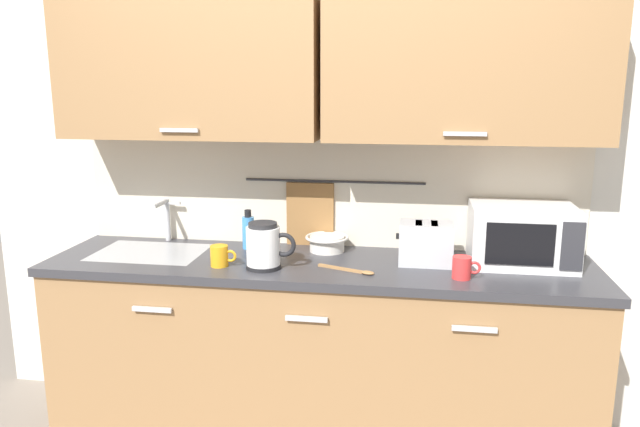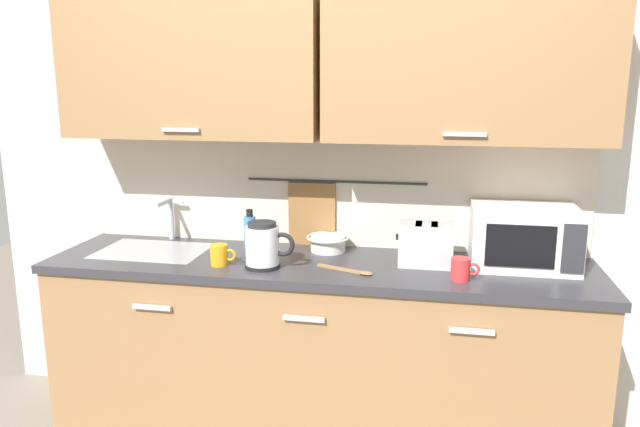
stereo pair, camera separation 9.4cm
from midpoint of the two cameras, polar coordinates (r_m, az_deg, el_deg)
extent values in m
cube|color=#997047|center=(2.99, -1.08, -13.15)|extent=(2.50, 0.60, 0.86)
cube|color=#B7B7BC|center=(2.79, -16.46, -8.65)|extent=(0.18, 0.02, 0.02)
cube|color=#B7B7BC|center=(2.59, -2.34, -9.87)|extent=(0.18, 0.02, 0.02)
cube|color=#B7B7BC|center=(2.55, 13.26, -10.53)|extent=(0.18, 0.02, 0.02)
cube|color=#333338|center=(2.83, -1.12, -4.89)|extent=(2.53, 0.63, 0.04)
cube|color=#9EA0A5|center=(3.10, -16.49, -4.31)|extent=(0.52, 0.38, 0.09)
cube|color=silver|center=(3.06, -0.07, 3.56)|extent=(3.70, 0.06, 2.50)
cube|color=beige|center=(3.04, -0.17, 2.06)|extent=(2.50, 0.01, 0.55)
cube|color=#997047|center=(3.01, -13.03, 13.61)|extent=(1.24, 0.33, 0.70)
cube|color=#B7B7BC|center=(2.85, -14.05, 7.61)|extent=(0.18, 0.01, 0.02)
cube|color=#997047|center=(2.80, 12.55, 13.75)|extent=(1.24, 0.33, 0.70)
cube|color=#B7B7BC|center=(2.63, 12.46, 7.32)|extent=(0.18, 0.01, 0.02)
cylinder|color=#333338|center=(3.01, 0.43, 3.03)|extent=(0.90, 0.01, 0.01)
cube|color=olive|center=(3.06, -1.81, -0.25)|extent=(0.24, 0.02, 0.34)
cylinder|color=#B2B5BA|center=(3.27, -14.95, -0.59)|extent=(0.03, 0.03, 0.22)
cylinder|color=#B2B5BA|center=(3.18, -15.62, 0.86)|extent=(0.02, 0.16, 0.02)
cube|color=#B2B5BA|center=(3.23, -14.38, 0.94)|extent=(0.07, 0.02, 0.01)
cube|color=white|center=(2.88, 17.54, -1.92)|extent=(0.46, 0.34, 0.27)
cube|color=black|center=(2.71, 17.33, -2.79)|extent=(0.29, 0.01, 0.18)
cube|color=#2D2D33|center=(2.75, 21.76, -2.90)|extent=(0.09, 0.01, 0.21)
cylinder|color=black|center=(2.73, -6.31, -4.94)|extent=(0.16, 0.16, 0.02)
cylinder|color=white|center=(2.71, -6.36, -3.04)|extent=(0.15, 0.15, 0.17)
cylinder|color=#262628|center=(2.68, -6.41, -1.08)|extent=(0.13, 0.13, 0.02)
torus|color=black|center=(2.68, -4.44, -2.95)|extent=(0.11, 0.02, 0.11)
cylinder|color=#3F8CD8|center=(3.04, -7.64, -1.81)|extent=(0.06, 0.06, 0.16)
cylinder|color=black|center=(3.02, -7.69, 0.00)|extent=(0.03, 0.03, 0.04)
cylinder|color=orange|center=(2.78, -10.41, -3.94)|extent=(0.08, 0.08, 0.09)
torus|color=orange|center=(2.76, -9.39, -3.97)|extent=(0.06, 0.01, 0.06)
cylinder|color=silver|center=(2.98, -0.24, -2.85)|extent=(0.17, 0.17, 0.07)
torus|color=silver|center=(2.97, -0.24, -2.26)|extent=(0.21, 0.21, 0.01)
cube|color=#B7BABF|center=(2.80, 8.97, -2.78)|extent=(0.24, 0.17, 0.19)
cube|color=black|center=(2.77, 8.31, -0.98)|extent=(0.03, 0.12, 0.01)
cube|color=black|center=(2.77, 9.75, -1.03)|extent=(0.03, 0.12, 0.01)
cube|color=black|center=(2.79, 6.36, -2.13)|extent=(0.02, 0.02, 0.02)
cylinder|color=red|center=(2.62, 12.17, -5.00)|extent=(0.08, 0.08, 0.09)
torus|color=red|center=(2.63, 13.31, -4.99)|extent=(0.06, 0.01, 0.06)
cube|color=#9E7042|center=(2.70, 0.91, -5.19)|extent=(0.21, 0.10, 0.01)
ellipsoid|color=#9E7042|center=(2.64, 3.49, -5.58)|extent=(0.07, 0.06, 0.01)
camera|label=1|loc=(0.05, -90.97, -0.21)|focal=34.05mm
camera|label=2|loc=(0.05, 89.03, 0.21)|focal=34.05mm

